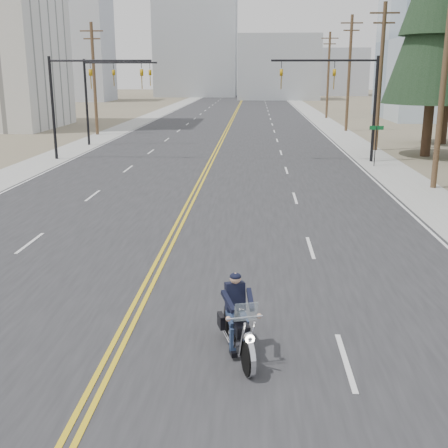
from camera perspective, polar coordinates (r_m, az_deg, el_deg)
road at (r=77.11m, az=0.92°, el=10.74°), size 20.00×200.00×0.01m
sidewalk_left at (r=78.40m, az=-7.65°, el=10.68°), size 3.00×200.00×0.01m
sidewalk_right at (r=77.51m, az=9.60°, el=10.56°), size 3.00×200.00×0.01m
traffic_mast_left at (r=40.64m, az=-14.40°, el=13.28°), size 7.10×0.26×7.00m
traffic_mast_right at (r=39.29m, az=12.22°, el=13.36°), size 7.10×0.26×7.00m
traffic_mast_far at (r=48.42m, az=-11.93°, el=13.58°), size 6.10×0.26×7.00m
street_sign at (r=37.86m, az=15.17°, el=8.36°), size 0.90×0.06×2.62m
utility_pole_b at (r=31.29m, az=21.50°, el=14.23°), size 2.20×0.30×11.50m
utility_pole_c at (r=45.81m, az=15.61°, el=14.36°), size 2.20×0.30×11.00m
utility_pole_d at (r=60.57m, az=12.60°, el=14.85°), size 2.20×0.30×11.50m
utility_pole_e at (r=77.40m, az=10.55°, el=14.76°), size 2.20×0.30×11.00m
utility_pole_left at (r=56.97m, az=-13.06°, el=14.32°), size 2.20×0.30×10.50m
haze_bldg_a at (r=127.71m, az=-14.82°, el=16.95°), size 14.00×12.00×22.00m
haze_bldg_b at (r=131.92m, az=5.53°, el=15.55°), size 18.00×14.00×14.00m
haze_bldg_c at (r=122.57m, az=21.55°, el=15.58°), size 16.00×12.00×18.00m
haze_bldg_d at (r=147.75m, az=-2.81°, el=17.88°), size 20.00×15.00×26.00m
haze_bldg_e at (r=158.35m, az=11.53°, el=14.89°), size 14.00×14.00×12.00m
haze_bldg_f at (r=146.74m, az=-18.70°, el=15.20°), size 12.00×12.00×16.00m
motorcyclist at (r=12.10m, az=1.49°, el=-9.48°), size 1.56×2.47×1.79m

